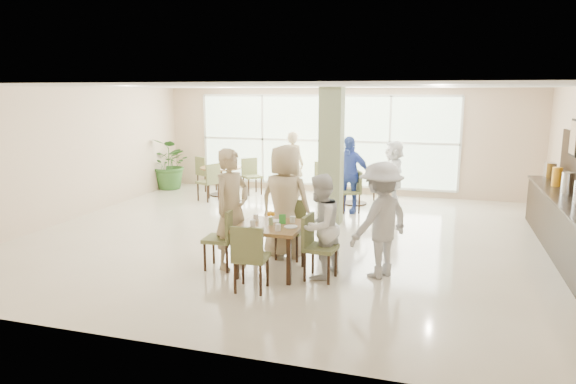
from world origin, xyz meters
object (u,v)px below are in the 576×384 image
(teen_standing, at_px, (380,220))
(adult_b, at_px, (393,173))
(adult_a, at_px, (348,174))
(round_table_right, at_px, (355,180))
(teen_left, at_px, (232,209))
(buffet_counter, at_px, (568,220))
(round_table_left, at_px, (221,174))
(teen_right, at_px, (320,226))
(potted_plant, at_px, (171,164))
(adult_standing, at_px, (293,164))
(main_table, at_px, (271,231))
(teen_far, at_px, (285,201))

(teen_standing, distance_m, adult_b, 4.97)
(adult_a, bearing_deg, round_table_right, 96.22)
(round_table_right, relative_size, teen_left, 0.60)
(buffet_counter, height_order, teen_standing, buffet_counter)
(round_table_left, relative_size, teen_right, 0.70)
(teen_left, relative_size, adult_a, 1.08)
(potted_plant, height_order, adult_standing, adult_standing)
(teen_right, bearing_deg, teen_left, -75.48)
(adult_b, bearing_deg, buffet_counter, 37.74)
(main_table, bearing_deg, adult_b, 76.13)
(round_table_right, xyz_separation_m, adult_a, (-0.00, -0.91, 0.29))
(teen_left, bearing_deg, adult_b, 0.61)
(teen_right, distance_m, teen_standing, 0.89)
(buffet_counter, relative_size, teen_left, 2.52)
(teen_standing, relative_size, adult_a, 0.99)
(buffet_counter, distance_m, teen_standing, 3.67)
(teen_far, distance_m, adult_a, 3.48)
(potted_plant, bearing_deg, round_table_right, -4.83)
(teen_standing, xyz_separation_m, adult_a, (-1.19, 3.96, 0.01))
(adult_standing, bearing_deg, main_table, 119.25)
(potted_plant, bearing_deg, adult_b, -3.32)
(teen_left, height_order, adult_a, teen_left)
(round_table_left, height_order, adult_b, adult_b)
(main_table, xyz_separation_m, potted_plant, (-4.87, 5.65, 0.06))
(main_table, distance_m, teen_far, 0.88)
(adult_a, xyz_separation_m, adult_b, (0.91, 1.00, -0.08))
(round_table_left, relative_size, adult_b, 0.68)
(teen_far, bearing_deg, teen_right, 144.87)
(potted_plant, distance_m, adult_a, 5.44)
(buffet_counter, xyz_separation_m, adult_standing, (-5.86, 3.29, 0.29))
(teen_standing, bearing_deg, buffet_counter, 161.17)
(adult_a, distance_m, adult_b, 1.36)
(teen_left, relative_size, teen_far, 1.00)
(main_table, xyz_separation_m, buffet_counter, (4.52, 2.51, -0.10))
(round_table_right, height_order, buffet_counter, buffet_counter)
(round_table_right, distance_m, adult_a, 0.96)
(teen_far, xyz_separation_m, adult_a, (0.43, 3.46, -0.07))
(round_table_left, distance_m, teen_far, 5.43)
(main_table, height_order, teen_left, teen_left)
(potted_plant, bearing_deg, teen_left, -52.90)
(round_table_left, distance_m, adult_b, 4.49)
(round_table_right, distance_m, buffet_counter, 4.93)
(teen_far, relative_size, adult_b, 1.19)
(teen_right, distance_m, adult_a, 4.26)
(adult_a, bearing_deg, teen_far, -90.59)
(round_table_right, relative_size, teen_far, 0.60)
(potted_plant, bearing_deg, main_table, -49.24)
(buffet_counter, bearing_deg, teen_right, -146.94)
(buffet_counter, distance_m, potted_plant, 9.91)
(teen_right, bearing_deg, teen_far, -119.58)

